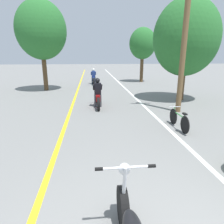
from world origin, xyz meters
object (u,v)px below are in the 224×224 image
roadside_tree_left (41,30)px  bicycle_parked (179,120)px  roadside_tree_right_far (143,44)px  motorcycle_rider_lead (98,96)px  utility_pole (186,27)px  roadside_tree_right_near (186,38)px  motorcycle_rider_far (94,78)px

roadside_tree_left → bicycle_parked: roadside_tree_left is taller
bicycle_parked → roadside_tree_left: bearing=125.8°
roadside_tree_right_far → motorcycle_rider_lead: bearing=-116.1°
motorcycle_rider_lead → roadside_tree_left: bearing=124.0°
utility_pole → roadside_tree_right_far: 10.94m
roadside_tree_right_near → motorcycle_rider_lead: 5.90m
motorcycle_rider_lead → motorcycle_rider_far: size_ratio=0.97×
roadside_tree_left → bicycle_parked: 11.75m
roadside_tree_right_near → roadside_tree_left: roadside_tree_left is taller
utility_pole → motorcycle_rider_lead: 5.06m
utility_pole → roadside_tree_right_far: bearing=84.9°
utility_pole → roadside_tree_left: (-7.42, 6.81, 0.52)m
roadside_tree_left → utility_pole: bearing=-42.5°
roadside_tree_right_far → motorcycle_rider_far: (-4.75, -1.12, -3.06)m
roadside_tree_right_near → bicycle_parked: size_ratio=3.54×
roadside_tree_left → bicycle_parked: (6.48, -8.99, -3.92)m
roadside_tree_right_far → bicycle_parked: size_ratio=3.23×
utility_pole → motorcycle_rider_lead: size_ratio=3.40×
motorcycle_rider_lead → roadside_tree_right_far: bearing=63.9°
utility_pole → roadside_tree_right_near: 2.82m
utility_pole → roadside_tree_right_near: utility_pole is taller
motorcycle_rider_lead → motorcycle_rider_far: bearing=90.5°
utility_pole → roadside_tree_left: size_ratio=1.15×
roadside_tree_right_far → motorcycle_rider_far: roadside_tree_right_far is taller
roadside_tree_right_near → roadside_tree_right_far: bearing=92.0°
utility_pole → motorcycle_rider_far: 10.96m
bicycle_parked → motorcycle_rider_far: bearing=103.4°
motorcycle_rider_lead → bicycle_parked: (2.78, -3.50, -0.23)m
roadside_tree_right_near → motorcycle_rider_lead: bearing=-166.6°
roadside_tree_right_far → motorcycle_rider_lead: 11.09m
roadside_tree_right_near → roadside_tree_left: 9.72m
roadside_tree_right_near → roadside_tree_right_far: 8.39m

